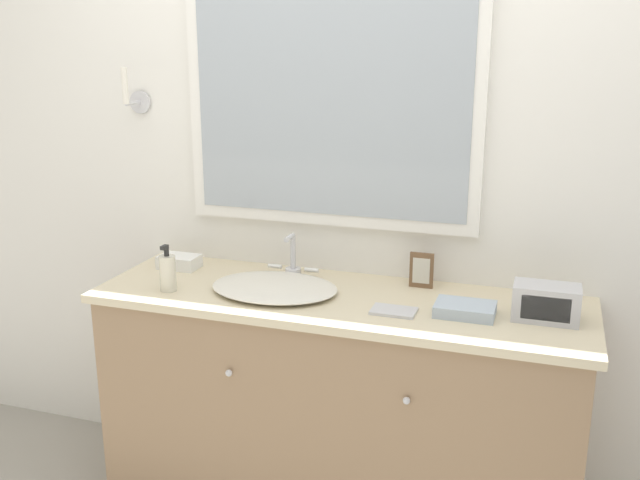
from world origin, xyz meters
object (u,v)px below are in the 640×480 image
object	(u,v)px
soap_bottle	(168,272)
appliance_box	(546,303)
sink_basin	(275,286)
picture_frame	(421,270)

from	to	relation	value
soap_bottle	appliance_box	bearing A→B (deg)	5.92
sink_basin	soap_bottle	world-z (taller)	soap_bottle
sink_basin	soap_bottle	bearing A→B (deg)	-162.60
sink_basin	picture_frame	size ratio (longest dim) A/B	3.52
soap_bottle	sink_basin	bearing A→B (deg)	17.40
soap_bottle	picture_frame	xyz separation A→B (m)	(0.86, 0.32, -0.00)
soap_bottle	appliance_box	world-z (taller)	soap_bottle
sink_basin	appliance_box	xyz separation A→B (m)	(0.93, 0.02, 0.04)
picture_frame	soap_bottle	bearing A→B (deg)	-159.53
soap_bottle	appliance_box	size ratio (longest dim) A/B	0.83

